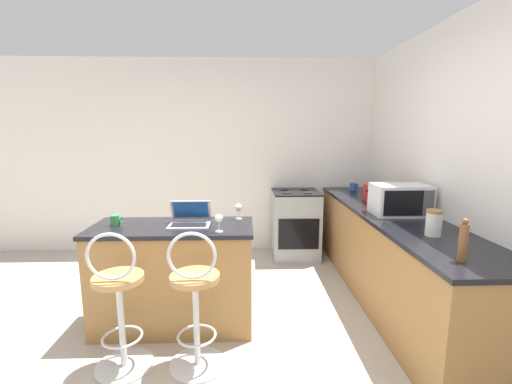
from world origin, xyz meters
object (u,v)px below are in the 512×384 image
object	(u,v)px
bar_stool_near	(119,305)
storage_jar	(434,223)
wine_glass_tall	(238,208)
microwave	(400,200)
laptop	(190,218)
toaster	(378,194)
bar_stool_far	(195,304)
mug_green	(115,220)
stove_range	(295,224)
mug_blue	(353,186)
wine_glass_short	(219,219)
pepper_mill	(463,241)

from	to	relation	value
bar_stool_near	storage_jar	size ratio (longest dim) A/B	5.21
wine_glass_tall	microwave	bearing A→B (deg)	4.57
laptop	toaster	bearing A→B (deg)	23.47
bar_stool_far	toaster	size ratio (longest dim) A/B	3.21
storage_jar	laptop	bearing A→B (deg)	168.59
mug_green	microwave	bearing A→B (deg)	7.03
stove_range	mug_blue	bearing A→B (deg)	5.47
bar_stool_near	mug_green	xyz separation A→B (m)	(-0.21, 0.57, 0.45)
stove_range	storage_jar	size ratio (longest dim) A/B	4.56
toaster	microwave	bearing A→B (deg)	-90.04
microwave	wine_glass_short	bearing A→B (deg)	-162.68
bar_stool_near	microwave	world-z (taller)	microwave
bar_stool_near	wine_glass_short	bearing A→B (deg)	29.26
pepper_mill	mug_green	world-z (taller)	pepper_mill
bar_stool_far	pepper_mill	distance (m)	1.74
toaster	mug_blue	world-z (taller)	toaster
laptop	stove_range	distance (m)	1.99
mug_green	wine_glass_short	bearing A→B (deg)	-13.23
laptop	wine_glass_tall	distance (m)	0.44
stove_range	mug_green	bearing A→B (deg)	-137.24
pepper_mill	wine_glass_tall	xyz separation A→B (m)	(-1.35, 1.05, -0.03)
mug_blue	mug_green	world-z (taller)	mug_blue
bar_stool_far	mug_blue	bearing A→B (deg)	51.59
microwave	wine_glass_short	distance (m)	1.72
bar_stool_near	storage_jar	bearing A→B (deg)	5.66
toaster	wine_glass_short	xyz separation A→B (m)	(-1.64, -1.06, 0.01)
bar_stool_near	mug_blue	size ratio (longest dim) A/B	9.78
bar_stool_far	storage_jar	world-z (taller)	storage_jar
laptop	microwave	distance (m)	1.93
wine_glass_short	wine_glass_tall	world-z (taller)	wine_glass_short
storage_jar	wine_glass_short	size ratio (longest dim) A/B	1.38
storage_jar	wine_glass_short	world-z (taller)	storage_jar
microwave	storage_jar	bearing A→B (deg)	-93.86
bar_stool_near	wine_glass_tall	bearing A→B (deg)	43.56
bar_stool_near	mug_green	world-z (taller)	bar_stool_near
storage_jar	microwave	bearing A→B (deg)	86.14
toaster	storage_jar	distance (m)	1.20
bar_stool_far	toaster	bearing A→B (deg)	38.58
bar_stool_near	mug_green	bearing A→B (deg)	109.79
bar_stool_far	wine_glass_short	distance (m)	0.64
bar_stool_far	pepper_mill	xyz separation A→B (m)	(1.64, -0.28, 0.53)
bar_stool_near	bar_stool_far	world-z (taller)	same
laptop	toaster	world-z (taller)	laptop
mug_green	wine_glass_tall	bearing A→B (deg)	10.64
bar_stool_near	mug_blue	world-z (taller)	bar_stool_near
storage_jar	mug_green	xyz separation A→B (m)	(-2.47, 0.35, -0.05)
stove_range	wine_glass_tall	bearing A→B (deg)	-117.07
bar_stool_far	laptop	size ratio (longest dim) A/B	3.04
pepper_mill	mug_green	xyz separation A→B (m)	(-2.36, 0.86, -0.08)
stove_range	bar_stool_far	bearing A→B (deg)	-114.82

